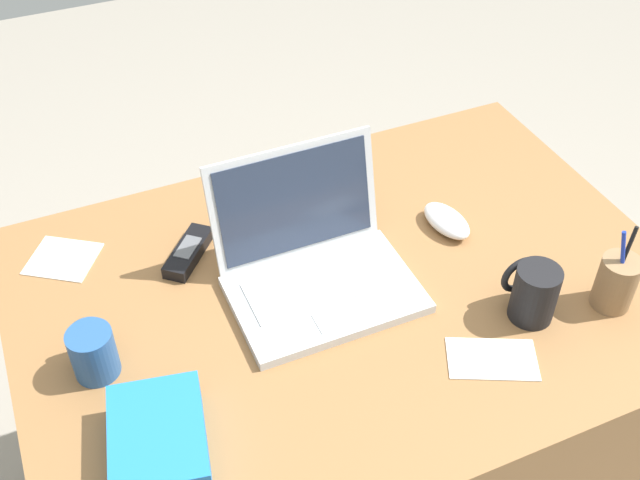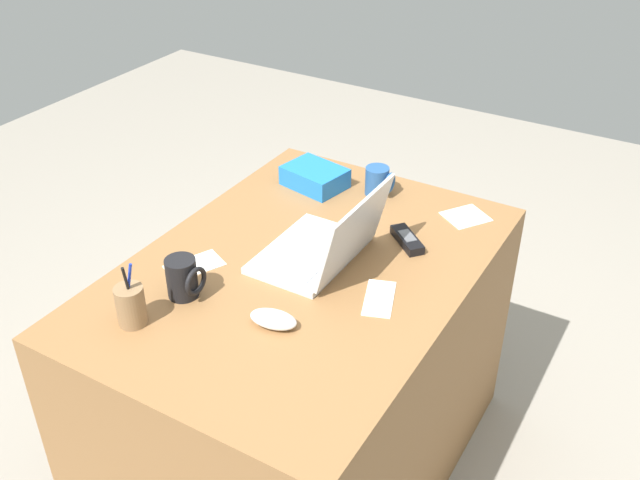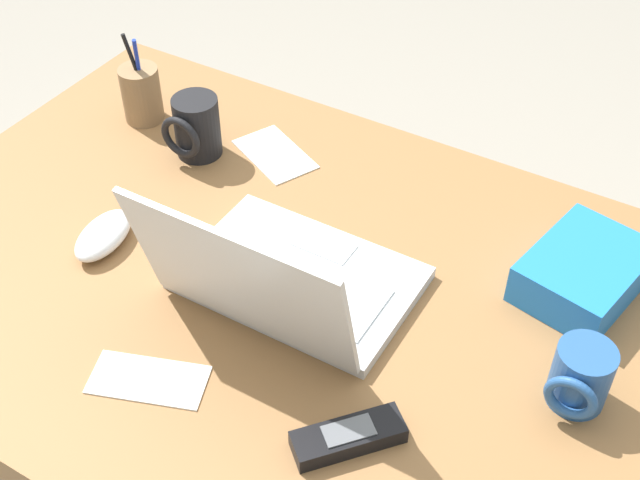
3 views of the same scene
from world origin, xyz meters
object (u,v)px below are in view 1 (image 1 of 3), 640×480
coffee_mug_white (93,351)px  cordless_phone (188,252)px  laptop (315,263)px  snack_bag (159,441)px  coffee_mug_tall (533,292)px  pen_holder (616,282)px  computer_mouse (447,221)px

coffee_mug_white → cordless_phone: bearing=43.0°
coffee_mug_white → laptop: bearing=6.0°
laptop → snack_bag: (-0.34, -0.23, -0.01)m
coffee_mug_tall → pen_holder: pen_holder is taller
cordless_phone → pen_holder: pen_holder is taller
coffee_mug_tall → coffee_mug_white: bearing=166.0°
coffee_mug_tall → snack_bag: bearing=-178.5°
laptop → pen_holder: laptop is taller
cordless_phone → pen_holder: bearing=-32.5°
computer_mouse → pen_holder: size_ratio=0.70×
snack_bag → coffee_mug_tall: bearing=1.5°
laptop → cordless_phone: laptop is taller
coffee_mug_white → coffee_mug_tall: bearing=-14.0°
coffee_mug_tall → snack_bag: size_ratio=0.57×
coffee_mug_white → pen_holder: pen_holder is taller
laptop → coffee_mug_tall: 0.37m
coffee_mug_white → cordless_phone: (0.21, 0.19, -0.03)m
pen_holder → snack_bag: pen_holder is taller
coffee_mug_white → pen_holder: size_ratio=0.53×
computer_mouse → coffee_mug_tall: size_ratio=1.11×
laptop → computer_mouse: bearing=6.8°
computer_mouse → coffee_mug_tall: coffee_mug_tall is taller
coffee_mug_tall → cordless_phone: (-0.49, 0.37, -0.04)m
coffee_mug_white → snack_bag: 0.20m
computer_mouse → coffee_mug_tall: 0.25m
coffee_mug_white → snack_bag: bearing=-74.7°
coffee_mug_white → snack_bag: (0.05, -0.19, -0.01)m
coffee_mug_tall → snack_bag: 0.65m
computer_mouse → pen_holder: 0.33m
pen_holder → snack_bag: (-0.79, 0.02, -0.02)m
coffee_mug_white → cordless_phone: size_ratio=0.67×
cordless_phone → computer_mouse: bearing=-13.9°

